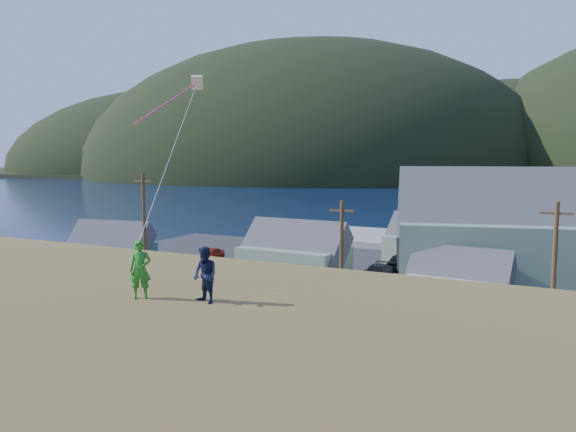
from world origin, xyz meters
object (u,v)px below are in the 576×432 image
(shed_teal, at_px, (109,250))
(shed_palegreen_far, at_px, (435,242))
(shed_white, at_px, (459,283))
(kite_flyer_navy, at_px, (205,275))
(kite_flyer_green, at_px, (140,270))
(wharf, at_px, (412,240))
(shed_palegreen_near, at_px, (294,255))

(shed_teal, relative_size, shed_palegreen_far, 0.82)
(shed_white, xyz_separation_m, kite_flyer_navy, (-1.66, -28.20, 5.77))
(shed_teal, height_order, kite_flyer_navy, kite_flyer_navy)
(shed_teal, height_order, kite_flyer_green, kite_flyer_green)
(shed_palegreen_far, bearing_deg, wharf, 122.21)
(wharf, bearing_deg, kite_flyer_navy, -80.95)
(shed_palegreen_far, distance_m, kite_flyer_green, 45.20)
(kite_flyer_green, bearing_deg, kite_flyer_navy, -21.75)
(wharf, distance_m, shed_palegreen_far, 15.13)
(shed_palegreen_near, xyz_separation_m, kite_flyer_green, (11.02, -31.92, 5.47))
(shed_teal, distance_m, shed_palegreen_near, 17.76)
(shed_palegreen_far, xyz_separation_m, kite_flyer_navy, (3.46, -44.43, 5.45))
(shed_palegreen_near, height_order, shed_white, shed_palegreen_near)
(wharf, xyz_separation_m, kite_flyer_navy, (9.28, -58.24, 7.48))
(wharf, bearing_deg, kite_flyer_green, -82.73)
(shed_palegreen_near, bearing_deg, shed_white, -9.92)
(shed_palegreen_far, xyz_separation_m, kite_flyer_green, (1.66, -44.83, 5.50))
(shed_white, relative_size, kite_flyer_navy, 5.03)
(shed_teal, bearing_deg, shed_palegreen_near, 3.87)
(kite_flyer_green, bearing_deg, shed_palegreen_near, 74.77)
(shed_white, bearing_deg, kite_flyer_green, -92.74)
(wharf, height_order, kite_flyer_green, kite_flyer_green)
(shed_palegreen_near, relative_size, kite_flyer_navy, 6.49)
(shed_palegreen_near, height_order, shed_palegreen_far, shed_palegreen_near)
(wharf, xyz_separation_m, shed_white, (10.93, -30.04, 1.71))
(shed_palegreen_near, xyz_separation_m, shed_white, (14.48, -3.32, -0.35))
(shed_teal, distance_m, shed_white, 31.72)
(wharf, relative_size, shed_white, 3.56)
(shed_white, bearing_deg, wharf, 114.15)
(wharf, height_order, shed_white, shed_white)
(kite_flyer_navy, bearing_deg, wharf, 117.70)
(kite_flyer_green, xyz_separation_m, kite_flyer_navy, (1.80, 0.40, -0.05))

